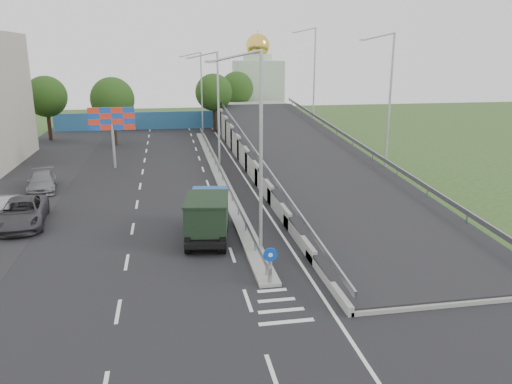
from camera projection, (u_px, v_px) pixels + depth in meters
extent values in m
plane|color=#2D4C1E|center=(281.00, 310.00, 20.27)|extent=(160.00, 160.00, 0.00)
cube|color=black|center=(186.00, 188.00, 38.72)|extent=(26.00, 90.00, 0.04)
cube|color=black|center=(7.00, 196.00, 36.51)|extent=(8.00, 90.00, 0.05)
cube|color=gray|center=(219.00, 173.00, 43.00)|extent=(1.00, 44.00, 0.20)
cube|color=gray|center=(355.00, 143.00, 44.49)|extent=(0.10, 50.00, 0.32)
cube|color=gray|center=(251.00, 146.00, 42.87)|extent=(0.10, 50.00, 0.32)
cube|color=gray|center=(218.00, 166.00, 42.82)|extent=(0.08, 44.00, 0.32)
cylinder|color=gray|center=(219.00, 169.00, 42.89)|extent=(0.09, 0.09, 0.60)
cylinder|color=black|center=(270.00, 270.00, 22.14)|extent=(0.20, 0.20, 1.20)
cylinder|color=#0C3FBF|center=(270.00, 255.00, 21.86)|extent=(0.64, 0.05, 0.64)
cylinder|color=white|center=(271.00, 255.00, 21.83)|extent=(0.20, 0.03, 0.20)
cylinder|color=#B2B5B7|center=(261.00, 156.00, 24.61)|extent=(0.18, 0.18, 10.00)
cylinder|color=#B2B5B7|center=(236.00, 56.00, 23.14)|extent=(2.57, 0.12, 0.66)
cube|color=#B2B5B7|center=(210.00, 62.00, 23.00)|extent=(0.50, 0.18, 0.12)
cylinder|color=#B2B5B7|center=(218.00, 111.00, 43.58)|extent=(0.18, 0.18, 10.00)
cylinder|color=#B2B5B7|center=(203.00, 55.00, 42.10)|extent=(2.57, 0.12, 0.66)
cube|color=#B2B5B7|center=(189.00, 58.00, 41.96)|extent=(0.50, 0.18, 0.12)
cylinder|color=#B2B5B7|center=(202.00, 94.00, 62.54)|extent=(0.18, 0.18, 10.00)
cylinder|color=#B2B5B7|center=(191.00, 54.00, 61.07)|extent=(2.57, 0.12, 0.66)
cube|color=#B2B5B7|center=(181.00, 57.00, 60.93)|extent=(0.50, 0.18, 0.12)
cube|color=#26658C|center=(168.00, 120.00, 68.58)|extent=(30.00, 0.50, 2.40)
cube|color=#B2CCAD|center=(258.00, 90.00, 77.66)|extent=(7.00, 7.00, 9.00)
cylinder|color=#B2CCAD|center=(258.00, 57.00, 76.32)|extent=(4.40, 4.40, 1.00)
sphere|color=gold|center=(258.00, 46.00, 75.86)|extent=(3.60, 3.60, 3.60)
cone|color=gold|center=(258.00, 32.00, 75.32)|extent=(0.30, 0.30, 1.20)
cylinder|color=#B2B5B7|center=(114.00, 147.00, 44.75)|extent=(0.24, 0.24, 4.00)
cube|color=red|center=(112.00, 119.00, 44.08)|extent=(4.00, 0.20, 2.00)
cylinder|color=black|center=(115.00, 128.00, 55.96)|extent=(0.44, 0.44, 4.00)
sphere|color=#1E390F|center=(112.00, 99.00, 55.10)|extent=(4.80, 4.80, 4.80)
cylinder|color=black|center=(214.00, 117.00, 65.59)|extent=(0.44, 0.44, 4.00)
sphere|color=#1E390F|center=(214.00, 92.00, 64.73)|extent=(4.80, 4.80, 4.80)
cylinder|color=black|center=(49.00, 124.00, 59.34)|extent=(0.44, 0.44, 4.00)
sphere|color=#1E390F|center=(46.00, 96.00, 58.49)|extent=(4.80, 4.80, 4.80)
cylinder|color=black|center=(237.00, 111.00, 72.91)|extent=(0.44, 0.44, 4.00)
sphere|color=#1E390F|center=(237.00, 88.00, 72.05)|extent=(4.80, 4.80, 4.80)
cylinder|color=black|center=(195.00, 220.00, 29.75)|extent=(0.46, 1.04, 1.00)
cylinder|color=black|center=(226.00, 219.00, 29.80)|extent=(0.46, 1.04, 1.00)
cylinder|color=black|center=(194.00, 224.00, 28.96)|extent=(0.46, 1.04, 1.00)
cylinder|color=black|center=(225.00, 224.00, 29.01)|extent=(0.46, 1.04, 1.00)
cylinder|color=black|center=(188.00, 244.00, 25.89)|extent=(0.46, 1.04, 1.00)
cylinder|color=black|center=(223.00, 244.00, 25.94)|extent=(0.46, 1.04, 1.00)
cube|color=black|center=(208.00, 228.00, 27.90)|extent=(2.91, 5.90, 0.27)
cube|color=navy|center=(210.00, 202.00, 29.72)|extent=(2.29, 1.75, 1.55)
cube|color=black|center=(211.00, 192.00, 30.28)|extent=(1.72, 0.31, 0.64)
cube|color=black|center=(211.00, 213.00, 30.72)|extent=(2.09, 0.45, 0.46)
cube|color=black|center=(207.00, 214.00, 27.10)|extent=(2.68, 3.75, 1.64)
cube|color=black|center=(207.00, 199.00, 26.87)|extent=(2.78, 3.85, 0.11)
imported|color=gray|center=(1.00, 211.00, 30.61)|extent=(1.74, 4.62, 1.51)
imported|color=#36353B|center=(22.00, 213.00, 30.06)|extent=(3.34, 6.06, 1.61)
imported|color=slate|center=(42.00, 182.00, 37.76)|extent=(2.69, 5.08, 1.40)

